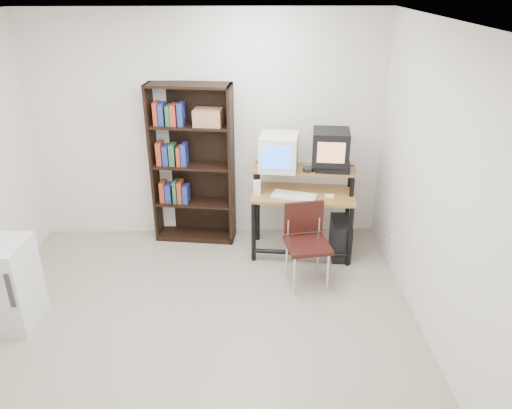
{
  "coord_description": "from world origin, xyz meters",
  "views": [
    {
      "loc": [
        0.44,
        -3.5,
        2.93
      ],
      "look_at": [
        0.53,
        1.1,
        0.77
      ],
      "focal_mm": 35.0,
      "sensor_mm": 36.0,
      "label": 1
    }
  ],
  "objects_px": {
    "crt_tv": "(331,147)",
    "bookshelf": "(193,163)",
    "pc_tower": "(340,238)",
    "crt_monitor": "(279,152)",
    "mini_fridge": "(5,284)",
    "computer_desk": "(303,197)",
    "school_chair": "(306,236)"
  },
  "relations": [
    {
      "from": "computer_desk",
      "to": "bookshelf",
      "type": "xyz_separation_m",
      "value": [
        -1.23,
        0.38,
        0.27
      ]
    },
    {
      "from": "crt_tv",
      "to": "pc_tower",
      "type": "bearing_deg",
      "value": -37.59
    },
    {
      "from": "crt_monitor",
      "to": "school_chair",
      "type": "relative_size",
      "value": 0.55
    },
    {
      "from": "school_chair",
      "to": "mini_fridge",
      "type": "distance_m",
      "value": 2.82
    },
    {
      "from": "crt_monitor",
      "to": "pc_tower",
      "type": "distance_m",
      "value": 1.2
    },
    {
      "from": "pc_tower",
      "to": "school_chair",
      "type": "relative_size",
      "value": 0.54
    },
    {
      "from": "pc_tower",
      "to": "school_chair",
      "type": "distance_m",
      "value": 0.75
    },
    {
      "from": "bookshelf",
      "to": "mini_fridge",
      "type": "height_order",
      "value": "bookshelf"
    },
    {
      "from": "school_chair",
      "to": "mini_fridge",
      "type": "bearing_deg",
      "value": -175.49
    },
    {
      "from": "crt_tv",
      "to": "mini_fridge",
      "type": "relative_size",
      "value": 0.52
    },
    {
      "from": "crt_monitor",
      "to": "crt_tv",
      "type": "bearing_deg",
      "value": 3.72
    },
    {
      "from": "computer_desk",
      "to": "crt_monitor",
      "type": "distance_m",
      "value": 0.56
    },
    {
      "from": "school_chair",
      "to": "crt_monitor",
      "type": "bearing_deg",
      "value": 100.56
    },
    {
      "from": "crt_tv",
      "to": "bookshelf",
      "type": "bearing_deg",
      "value": 175.78
    },
    {
      "from": "computer_desk",
      "to": "crt_tv",
      "type": "relative_size",
      "value": 2.74
    },
    {
      "from": "pc_tower",
      "to": "school_chair",
      "type": "xyz_separation_m",
      "value": [
        -0.46,
        -0.51,
        0.31
      ]
    },
    {
      "from": "bookshelf",
      "to": "computer_desk",
      "type": "bearing_deg",
      "value": -9.93
    },
    {
      "from": "crt_tv",
      "to": "mini_fridge",
      "type": "xyz_separation_m",
      "value": [
        -3.06,
        -1.29,
        -0.82
      ]
    },
    {
      "from": "school_chair",
      "to": "bookshelf",
      "type": "relative_size",
      "value": 0.45
    },
    {
      "from": "crt_tv",
      "to": "computer_desk",
      "type": "bearing_deg",
      "value": -159.17
    },
    {
      "from": "crt_tv",
      "to": "bookshelf",
      "type": "relative_size",
      "value": 0.23
    },
    {
      "from": "computer_desk",
      "to": "bookshelf",
      "type": "relative_size",
      "value": 0.64
    },
    {
      "from": "crt_tv",
      "to": "pc_tower",
      "type": "height_order",
      "value": "crt_tv"
    },
    {
      "from": "pc_tower",
      "to": "bookshelf",
      "type": "distance_m",
      "value": 1.88
    },
    {
      "from": "computer_desk",
      "to": "crt_monitor",
      "type": "xyz_separation_m",
      "value": [
        -0.27,
        0.12,
        0.48
      ]
    },
    {
      "from": "computer_desk",
      "to": "pc_tower",
      "type": "relative_size",
      "value": 2.61
    },
    {
      "from": "school_chair",
      "to": "bookshelf",
      "type": "distance_m",
      "value": 1.61
    },
    {
      "from": "crt_monitor",
      "to": "crt_tv",
      "type": "distance_m",
      "value": 0.56
    },
    {
      "from": "crt_monitor",
      "to": "crt_tv",
      "type": "xyz_separation_m",
      "value": [
        0.55,
        -0.05,
        0.07
      ]
    },
    {
      "from": "crt_monitor",
      "to": "mini_fridge",
      "type": "distance_m",
      "value": 2.94
    },
    {
      "from": "computer_desk",
      "to": "mini_fridge",
      "type": "relative_size",
      "value": 1.44
    },
    {
      "from": "crt_monitor",
      "to": "bookshelf",
      "type": "bearing_deg",
      "value": 173.92
    }
  ]
}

